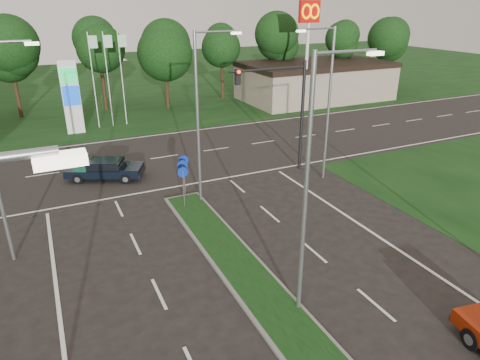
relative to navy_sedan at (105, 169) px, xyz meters
name	(u,v)px	position (x,y,z in m)	size (l,w,h in m)	color
verge_far	(91,86)	(3.39, 33.38, -0.67)	(160.00, 50.00, 0.02)	black
cross_road	(150,159)	(3.39, 2.38, -0.67)	(160.00, 12.00, 0.02)	black
median_kerb	(311,353)	(3.39, -17.62, -0.61)	(2.00, 26.00, 0.12)	slate
commercial_building	(315,81)	(25.39, 14.38, 1.33)	(16.00, 9.00, 4.00)	gray
streetlight_median_near	(312,178)	(4.39, -15.62, 4.41)	(2.53, 0.22, 9.00)	gray
streetlight_median_far	(201,111)	(4.39, -5.62, 4.41)	(2.53, 0.22, 9.00)	gray
streetlight_right_far	(327,98)	(12.19, -5.62, 4.41)	(2.53, 0.22, 9.00)	gray
traffic_signal	(285,101)	(10.58, -3.62, 3.98)	(5.10, 0.42, 7.00)	black
median_signs	(183,172)	(3.39, -5.22, 1.04)	(1.16, 1.76, 2.38)	gray
gas_pylon	(74,95)	(-0.40, 11.43, 2.53)	(5.80, 1.26, 8.00)	silver
mcdonalds_sign	(309,27)	(21.39, 10.35, 7.32)	(2.20, 0.47, 10.40)	silver
treeline_far	(104,40)	(3.49, 18.31, 6.16)	(6.00, 6.00, 9.90)	black
navy_sedan	(105,169)	(0.00, 0.00, 0.00)	(4.88, 3.58, 1.24)	black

